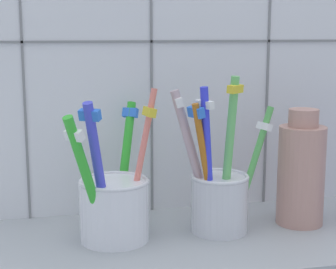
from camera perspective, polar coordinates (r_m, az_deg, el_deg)
The scene contains 5 objects.
counter_slab at distance 66.02cm, azimuth 0.23°, elevation -11.42°, with size 64.00×22.00×2.00cm, color #9EA3A8.
tile_wall_back at distance 73.01cm, azimuth -1.88°, elevation 8.04°, with size 64.00×2.20×45.00cm.
toothbrush_cup_left at distance 64.26cm, azimuth -5.57°, elevation -7.01°, with size 11.11×14.38×17.44cm.
toothbrush_cup_right at distance 66.65cm, azimuth 5.21°, elevation -6.02°, with size 13.13×6.96×18.78cm.
ceramic_vase at distance 70.70cm, azimuth 13.48°, elevation -3.74°, with size 5.79×5.79×14.42cm.
Camera 1 is at (-13.70, -59.64, 25.77)cm, focal length 59.52 mm.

